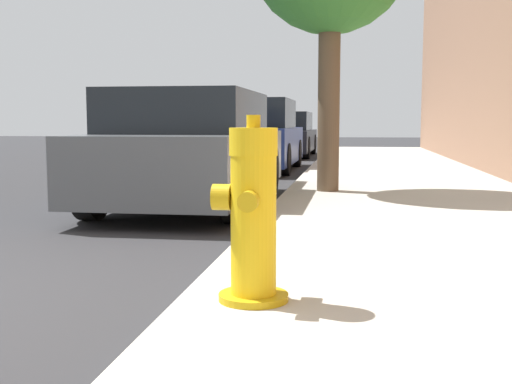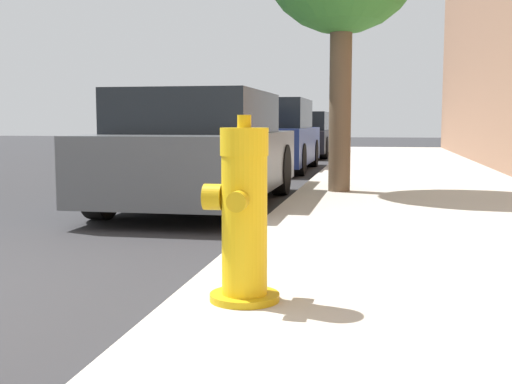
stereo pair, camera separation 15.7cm
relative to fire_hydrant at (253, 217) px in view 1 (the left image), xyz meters
name	(u,v)px [view 1 (the left image)]	position (x,y,z in m)	size (l,w,h in m)	color
sidewalk_slab	(510,336)	(1.18, -0.15, -0.48)	(3.12, 40.00, 0.14)	#B7B2A8
fire_hydrant	(253,217)	(0.00, 0.00, 0.00)	(0.37, 0.37, 0.91)	#C39C11
parked_car_near	(192,150)	(-1.44, 4.43, 0.12)	(1.71, 4.12, 1.37)	#4C5156
parked_car_mid	(251,137)	(-1.64, 10.17, 0.15)	(1.86, 3.98, 1.48)	navy
parked_car_far	(282,135)	(-1.64, 15.81, 0.08)	(1.83, 4.45, 1.30)	black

